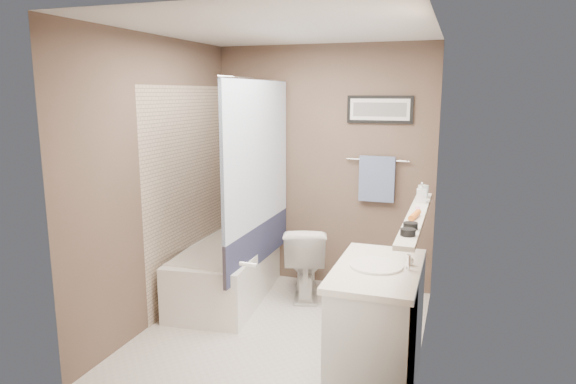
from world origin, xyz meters
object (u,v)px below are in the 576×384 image
(vanity, at_px, (377,331))
(candle_bowl_far, at_px, (411,226))
(bathtub, at_px, (228,271))
(toilet, at_px, (305,260))
(soap_bottle, at_px, (421,192))
(glass_jar, at_px, (423,191))
(hair_brush_front, at_px, (415,215))
(candle_bowl_near, at_px, (408,232))

(vanity, bearing_deg, candle_bowl_far, -7.05)
(bathtub, bearing_deg, candle_bowl_far, -38.08)
(toilet, distance_m, soap_bottle, 1.49)
(glass_jar, height_order, soap_bottle, soap_bottle)
(toilet, bearing_deg, bathtub, 4.91)
(bathtub, xyz_separation_m, toilet, (0.69, 0.26, 0.10))
(toilet, xyz_separation_m, candle_bowl_far, (1.09, -1.40, 0.78))
(bathtub, distance_m, toilet, 0.75)
(hair_brush_front, distance_m, soap_bottle, 0.54)
(toilet, xyz_separation_m, candle_bowl_near, (1.09, -1.55, 0.78))
(toilet, relative_size, glass_jar, 7.03)
(bathtub, bearing_deg, candle_bowl_near, -41.47)
(vanity, relative_size, candle_bowl_far, 10.00)
(glass_jar, bearing_deg, bathtub, 176.03)
(candle_bowl_far, distance_m, glass_jar, 1.01)
(candle_bowl_far, height_order, glass_jar, glass_jar)
(soap_bottle, bearing_deg, vanity, -103.06)
(toilet, height_order, hair_brush_front, hair_brush_front)
(vanity, bearing_deg, bathtub, 146.71)
(toilet, xyz_separation_m, vanity, (0.91, -1.37, 0.05))
(candle_bowl_near, distance_m, hair_brush_front, 0.44)
(bathtub, xyz_separation_m, hair_brush_front, (1.79, -0.85, 0.89))
(bathtub, relative_size, candle_bowl_near, 16.67)
(vanity, height_order, soap_bottle, soap_bottle)
(bathtub, height_order, glass_jar, glass_jar)
(soap_bottle, bearing_deg, glass_jar, 90.00)
(bathtub, xyz_separation_m, glass_jar, (1.79, -0.12, 0.92))
(bathtub, bearing_deg, glass_jar, -9.60)
(candle_bowl_far, height_order, hair_brush_front, hair_brush_front)
(toilet, relative_size, hair_brush_front, 3.19)
(toilet, bearing_deg, glass_jar, 144.76)
(candle_bowl_far, relative_size, hair_brush_front, 0.41)
(glass_jar, bearing_deg, candle_bowl_far, -90.00)
(bathtub, xyz_separation_m, candle_bowl_near, (1.79, -1.29, 0.89))
(candle_bowl_near, bearing_deg, hair_brush_front, 90.00)
(candle_bowl_near, distance_m, soap_bottle, 0.98)
(hair_brush_front, distance_m, glass_jar, 0.73)
(candle_bowl_far, distance_m, hair_brush_front, 0.29)
(hair_brush_front, bearing_deg, glass_jar, 90.00)
(candle_bowl_near, bearing_deg, soap_bottle, 90.00)
(toilet, xyz_separation_m, glass_jar, (1.09, -0.39, 0.81))
(toilet, height_order, candle_bowl_near, candle_bowl_near)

